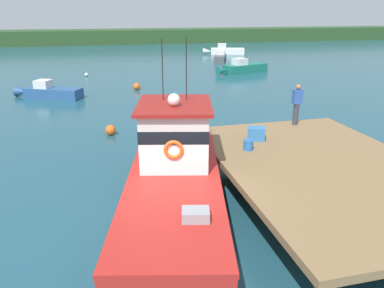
# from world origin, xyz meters

# --- Properties ---
(ground_plane) EXTENTS (200.00, 200.00, 0.00)m
(ground_plane) POSITION_xyz_m (0.00, 0.00, 0.00)
(ground_plane) COLOR #1E4C5B
(dock) EXTENTS (6.00, 9.00, 1.20)m
(dock) POSITION_xyz_m (4.80, 0.00, 1.07)
(dock) COLOR #4C3D2D
(dock) RESTS_ON ground
(main_fishing_boat) EXTENTS (4.28, 9.96, 4.80)m
(main_fishing_boat) POSITION_xyz_m (0.33, 0.70, 1.01)
(main_fishing_boat) COLOR red
(main_fishing_boat) RESTS_ON ground
(crate_stack_near_edge) EXTENTS (0.72, 0.63, 0.46)m
(crate_stack_near_edge) POSITION_xyz_m (3.65, 2.60, 1.43)
(crate_stack_near_edge) COLOR #3370B2
(crate_stack_near_edge) RESTS_ON dock
(bait_bucket) EXTENTS (0.32, 0.32, 0.34)m
(bait_bucket) POSITION_xyz_m (3.00, 1.70, 1.37)
(bait_bucket) COLOR #2866B2
(bait_bucket) RESTS_ON dock
(deckhand_by_the_boat) EXTENTS (0.36, 0.22, 1.63)m
(deckhand_by_the_boat) POSITION_xyz_m (5.93, 3.98, 2.06)
(deckhand_by_the_boat) COLOR #383842
(deckhand_by_the_boat) RESTS_ON dock
(moored_boat_near_channel) EXTENTS (2.64, 4.59, 1.17)m
(moored_boat_near_channel) POSITION_xyz_m (12.26, 33.28, 0.40)
(moored_boat_near_channel) COLOR #4C4C51
(moored_boat_near_channel) RESTS_ON ground
(moored_boat_mid_harbor) EXTENTS (4.67, 2.91, 1.20)m
(moored_boat_mid_harbor) POSITION_xyz_m (-5.05, 17.08, 0.41)
(moored_boat_mid_harbor) COLOR #285184
(moored_boat_mid_harbor) RESTS_ON ground
(moored_boat_far_left) EXTENTS (5.64, 2.62, 1.41)m
(moored_boat_far_left) POSITION_xyz_m (14.95, 39.82, 0.49)
(moored_boat_far_left) COLOR white
(moored_boat_far_left) RESTS_ON ground
(moored_boat_outer_mooring) EXTENTS (5.53, 2.83, 1.39)m
(moored_boat_outer_mooring) POSITION_xyz_m (11.45, 24.04, 0.48)
(moored_boat_outer_mooring) COLOR #196B5B
(moored_boat_outer_mooring) RESTS_ON ground
(mooring_buoy_outer) EXTENTS (0.52, 0.52, 0.52)m
(mooring_buoy_outer) POSITION_xyz_m (0.95, 18.44, 0.26)
(mooring_buoy_outer) COLOR #EA5B19
(mooring_buoy_outer) RESTS_ON ground
(mooring_buoy_inshore) EXTENTS (0.49, 0.49, 0.49)m
(mooring_buoy_inshore) POSITION_xyz_m (-1.31, 8.06, 0.24)
(mooring_buoy_inshore) COLOR #EA5B19
(mooring_buoy_inshore) RESTS_ON ground
(mooring_buoy_spare_mooring) EXTENTS (0.33, 0.33, 0.33)m
(mooring_buoy_spare_mooring) POSITION_xyz_m (-2.84, 25.54, 0.16)
(mooring_buoy_spare_mooring) COLOR silver
(mooring_buoy_spare_mooring) RESTS_ON ground
(far_shoreline) EXTENTS (120.00, 8.00, 2.40)m
(far_shoreline) POSITION_xyz_m (0.00, 62.00, 1.20)
(far_shoreline) COLOR #284723
(far_shoreline) RESTS_ON ground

